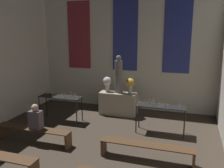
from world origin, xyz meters
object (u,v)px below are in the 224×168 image
(flower_vase_left, at_px, (107,82))
(flower_vase_right, at_px, (130,84))
(statue, at_px, (119,75))
(pew_back_right, at_px, (146,148))
(person_seated, at_px, (36,118))
(altar, at_px, (118,103))
(pew_back_left, at_px, (33,132))
(candle_rack_left, at_px, (61,99))
(candle_rack_right, at_px, (161,109))

(flower_vase_left, bearing_deg, flower_vase_right, 0.00)
(statue, distance_m, flower_vase_right, 0.54)
(pew_back_right, bearing_deg, person_seated, 180.00)
(altar, relative_size, pew_back_left, 0.60)
(pew_back_right, bearing_deg, statue, 117.99)
(pew_back_left, bearing_deg, altar, 62.01)
(candle_rack_left, xyz_separation_m, candle_rack_right, (3.52, -0.00, 0.00))
(flower_vase_left, relative_size, candle_rack_right, 0.38)
(flower_vase_left, bearing_deg, person_seated, -109.11)
(altar, relative_size, pew_back_right, 0.60)
(flower_vase_right, relative_size, candle_rack_left, 0.38)
(statue, xyz_separation_m, candle_rack_right, (1.76, -1.30, -0.73))
(candle_rack_right, bearing_deg, pew_back_right, -93.13)
(pew_back_right, bearing_deg, candle_rack_left, 151.95)
(flower_vase_right, bearing_deg, pew_back_left, -124.09)
(flower_vase_right, height_order, person_seated, flower_vase_right)
(person_seated, bearing_deg, altar, 63.82)
(statue, bearing_deg, flower_vase_right, 0.00)
(pew_back_left, height_order, pew_back_right, same)
(altar, relative_size, statue, 0.99)
(flower_vase_left, height_order, person_seated, flower_vase_left)
(statue, bearing_deg, altar, 0.00)
(statue, distance_m, candle_rack_right, 2.31)
(altar, bearing_deg, candle_rack_left, -143.55)
(altar, xyz_separation_m, pew_back_left, (-1.66, -3.13, -0.10))
(candle_rack_right, bearing_deg, flower_vase_right, 135.09)
(candle_rack_left, relative_size, pew_back_right, 0.65)
(flower_vase_left, bearing_deg, candle_rack_right, -30.47)
(altar, distance_m, flower_vase_left, 0.92)
(candle_rack_left, bearing_deg, candle_rack_right, -0.03)
(flower_vase_right, bearing_deg, statue, -180.00)
(flower_vase_right, distance_m, candle_rack_right, 1.90)
(altar, bearing_deg, flower_vase_left, 180.00)
(candle_rack_right, xyz_separation_m, pew_back_left, (-3.42, -1.82, -0.46))
(candle_rack_left, distance_m, pew_back_right, 3.91)
(candle_rack_left, bearing_deg, person_seated, -82.98)
(altar, height_order, pew_back_left, altar)
(candle_rack_right, xyz_separation_m, person_seated, (-3.30, -1.82, -0.03))
(flower_vase_left, distance_m, candle_rack_left, 1.90)
(flower_vase_left, relative_size, pew_back_left, 0.24)
(altar, xyz_separation_m, pew_back_right, (1.66, -3.13, -0.10))
(candle_rack_right, distance_m, person_seated, 3.77)
(flower_vase_right, bearing_deg, pew_back_right, -68.87)
(flower_vase_left, xyz_separation_m, flower_vase_right, (0.91, 0.00, 0.00))
(candle_rack_left, height_order, candle_rack_right, candle_rack_right)
(flower_vase_right, distance_m, candle_rack_left, 2.61)
(candle_rack_right, bearing_deg, statue, 143.50)
(flower_vase_right, xyz_separation_m, pew_back_left, (-2.12, -3.13, -0.90))
(flower_vase_left, relative_size, person_seated, 0.78)
(pew_back_left, bearing_deg, flower_vase_left, 68.87)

